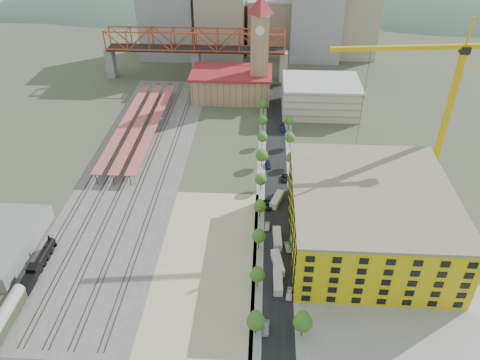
# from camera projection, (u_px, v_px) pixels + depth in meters

# --- Properties ---
(ground) EXTENTS (400.00, 400.00, 0.00)m
(ground) POSITION_uv_depth(u_px,v_px,m) (229.00, 197.00, 158.41)
(ground) COLOR #474C38
(ground) RESTS_ON ground
(ballast_strip) EXTENTS (36.00, 165.00, 0.06)m
(ballast_strip) POSITION_uv_depth(u_px,v_px,m) (137.00, 166.00, 174.56)
(ballast_strip) COLOR #605E59
(ballast_strip) RESTS_ON ground
(dirt_lot) EXTENTS (28.00, 67.00, 0.06)m
(dirt_lot) POSITION_uv_depth(u_px,v_px,m) (207.00, 262.00, 132.53)
(dirt_lot) COLOR tan
(dirt_lot) RESTS_ON ground
(street_asphalt) EXTENTS (12.00, 170.00, 0.06)m
(street_asphalt) POSITION_uv_depth(u_px,v_px,m) (276.00, 174.00, 170.05)
(street_asphalt) COLOR black
(street_asphalt) RESTS_ON ground
(sidewalk_west) EXTENTS (3.00, 170.00, 0.04)m
(sidewalk_west) POSITION_uv_depth(u_px,v_px,m) (261.00, 174.00, 170.31)
(sidewalk_west) COLOR gray
(sidewalk_west) RESTS_ON ground
(sidewalk_east) EXTENTS (3.00, 170.00, 0.04)m
(sidewalk_east) POSITION_uv_depth(u_px,v_px,m) (291.00, 175.00, 169.79)
(sidewalk_east) COLOR gray
(sidewalk_east) RESTS_ON ground
(construction_pad) EXTENTS (50.00, 90.00, 0.06)m
(construction_pad) POSITION_uv_depth(u_px,v_px,m) (374.00, 242.00, 139.74)
(construction_pad) COLOR gray
(construction_pad) RESTS_ON ground
(rail_tracks) EXTENTS (26.56, 160.00, 0.18)m
(rail_tracks) POSITION_uv_depth(u_px,v_px,m) (132.00, 166.00, 174.58)
(rail_tracks) COLOR #382B23
(rail_tracks) RESTS_ON ground
(platform_canopies) EXTENTS (16.00, 80.00, 4.12)m
(platform_canopies) POSITION_uv_depth(u_px,v_px,m) (140.00, 123.00, 195.32)
(platform_canopies) COLOR #B95D47
(platform_canopies) RESTS_ON ground
(station_hall) EXTENTS (38.00, 24.00, 13.10)m
(station_hall) POSITION_uv_depth(u_px,v_px,m) (232.00, 84.00, 222.72)
(station_hall) COLOR tan
(station_hall) RESTS_ON ground
(clock_tower) EXTENTS (12.00, 12.00, 52.00)m
(clock_tower) POSITION_uv_depth(u_px,v_px,m) (260.00, 40.00, 208.11)
(clock_tower) COLOR tan
(clock_tower) RESTS_ON ground
(parking_garage) EXTENTS (34.00, 26.00, 14.00)m
(parking_garage) POSITION_uv_depth(u_px,v_px,m) (320.00, 96.00, 210.68)
(parking_garage) COLOR silver
(parking_garage) RESTS_ON ground
(truss_bridge) EXTENTS (94.00, 9.60, 25.60)m
(truss_bridge) POSITION_uv_depth(u_px,v_px,m) (195.00, 43.00, 235.85)
(truss_bridge) COLOR gray
(truss_bridge) RESTS_ON ground
(construction_building) EXTENTS (44.60, 50.60, 18.80)m
(construction_building) POSITION_uv_depth(u_px,v_px,m) (369.00, 217.00, 134.63)
(construction_building) COLOR gold
(construction_building) RESTS_ON ground
(street_trees) EXTENTS (15.40, 124.40, 8.00)m
(street_trees) POSITION_uv_depth(u_px,v_px,m) (276.00, 190.00, 161.79)
(street_trees) COLOR #356A1F
(street_trees) RESTS_ON ground
(skyline) EXTENTS (133.00, 46.00, 60.00)m
(skyline) POSITION_uv_depth(u_px,v_px,m) (261.00, 16.00, 262.97)
(skyline) COLOR #9EA0A3
(skyline) RESTS_ON ground
(distant_hills) EXTENTS (647.00, 264.00, 227.00)m
(distant_hills) POSITION_uv_depth(u_px,v_px,m) (303.00, 99.00, 415.85)
(distant_hills) COLOR #4C6B59
(distant_hills) RESTS_ON ground
(locomotive) EXTENTS (2.76, 21.26, 5.32)m
(locomotive) POSITION_uv_depth(u_px,v_px,m) (39.00, 263.00, 129.30)
(locomotive) COLOR black
(locomotive) RESTS_ON ground
(coach) EXTENTS (3.05, 17.72, 5.56)m
(coach) POSITION_uv_depth(u_px,v_px,m) (4.00, 319.00, 112.39)
(coach) COLOR #24341C
(coach) RESTS_ON ground
(tower_crane) EXTENTS (54.22, 8.61, 58.09)m
(tower_crane) POSITION_uv_depth(u_px,v_px,m) (442.00, 91.00, 143.56)
(tower_crane) COLOR yellow
(tower_crane) RESTS_ON ground
(site_trailer_a) EXTENTS (2.54, 8.99, 2.45)m
(site_trailer_a) POSITION_uv_depth(u_px,v_px,m) (278.00, 281.00, 124.89)
(site_trailer_a) COLOR silver
(site_trailer_a) RESTS_ON ground
(site_trailer_b) EXTENTS (3.94, 9.32, 2.48)m
(site_trailer_b) POSITION_uv_depth(u_px,v_px,m) (278.00, 263.00, 130.51)
(site_trailer_b) COLOR silver
(site_trailer_b) RESTS_ON ground
(site_trailer_c) EXTENTS (2.76, 9.00, 2.44)m
(site_trailer_c) POSITION_uv_depth(u_px,v_px,m) (277.00, 238.00, 139.11)
(site_trailer_c) COLOR silver
(site_trailer_c) RESTS_ON ground
(site_trailer_d) EXTENTS (4.93, 9.01, 2.39)m
(site_trailer_d) POSITION_uv_depth(u_px,v_px,m) (277.00, 200.00, 155.21)
(site_trailer_d) COLOR silver
(site_trailer_d) RESTS_ON ground
(car_0) EXTENTS (2.21, 4.73, 1.57)m
(car_0) POSITION_uv_depth(u_px,v_px,m) (266.00, 328.00, 112.79)
(car_0) COLOR silver
(car_0) RESTS_ON ground
(car_1) EXTENTS (1.71, 4.14, 1.33)m
(car_1) POSITION_uv_depth(u_px,v_px,m) (267.00, 226.00, 144.65)
(car_1) COLOR #A1A1A7
(car_1) RESTS_ON ground
(car_2) EXTENTS (3.28, 5.62, 1.47)m
(car_2) POSITION_uv_depth(u_px,v_px,m) (268.00, 205.00, 153.62)
(car_2) COLOR black
(car_2) RESTS_ON ground
(car_3) EXTENTS (2.59, 4.93, 1.36)m
(car_3) POSITION_uv_depth(u_px,v_px,m) (268.00, 165.00, 174.06)
(car_3) COLOR #1A1E4C
(car_3) RESTS_ON ground
(car_4) EXTENTS (2.32, 4.58, 1.49)m
(car_4) POSITION_uv_depth(u_px,v_px,m) (289.00, 294.00, 121.76)
(car_4) COLOR white
(car_4) RESTS_ON ground
(car_5) EXTENTS (2.24, 4.58, 1.44)m
(car_5) POSITION_uv_depth(u_px,v_px,m) (288.00, 247.00, 136.64)
(car_5) COLOR gray
(car_5) RESTS_ON ground
(car_6) EXTENTS (2.73, 5.17, 1.39)m
(car_6) POSITION_uv_depth(u_px,v_px,m) (285.00, 178.00, 166.80)
(car_6) COLOR black
(car_6) RESTS_ON ground
(car_7) EXTENTS (2.82, 5.76, 1.61)m
(car_7) POSITION_uv_depth(u_px,v_px,m) (283.00, 129.00, 197.84)
(car_7) COLOR navy
(car_7) RESTS_ON ground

